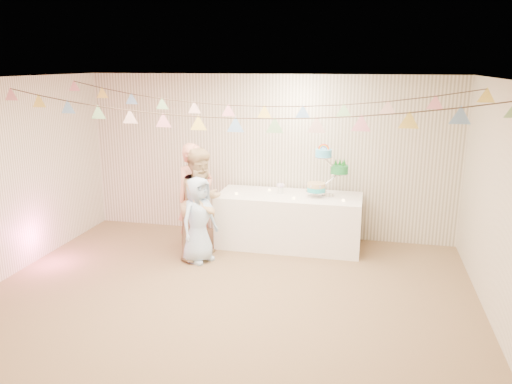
% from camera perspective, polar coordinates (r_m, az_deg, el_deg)
% --- Properties ---
extents(floor, '(6.00, 6.00, 0.00)m').
position_cam_1_polar(floor, '(6.18, -3.54, -12.13)').
color(floor, brown).
rests_on(floor, ground).
extents(ceiling, '(6.00, 6.00, 0.00)m').
position_cam_1_polar(ceiling, '(5.52, -3.97, 12.73)').
color(ceiling, silver).
rests_on(ceiling, ground).
extents(back_wall, '(6.00, 6.00, 0.00)m').
position_cam_1_polar(back_wall, '(8.08, 1.30, 4.09)').
color(back_wall, silver).
rests_on(back_wall, ground).
extents(front_wall, '(6.00, 6.00, 0.00)m').
position_cam_1_polar(front_wall, '(3.53, -15.54, -10.74)').
color(front_wall, silver).
rests_on(front_wall, ground).
extents(right_wall, '(5.00, 5.00, 0.00)m').
position_cam_1_polar(right_wall, '(5.67, 26.78, -2.12)').
color(right_wall, silver).
rests_on(right_wall, ground).
extents(table, '(2.18, 0.87, 0.82)m').
position_cam_1_polar(table, '(7.73, 3.81, -3.25)').
color(table, white).
rests_on(table, floor).
extents(cake_stand, '(0.66, 0.39, 0.74)m').
position_cam_1_polar(cake_stand, '(7.53, 8.10, 1.76)').
color(cake_stand, silver).
rests_on(cake_stand, table).
extents(cake_bottom, '(0.31, 0.31, 0.15)m').
position_cam_1_polar(cake_bottom, '(7.55, 6.85, -0.38)').
color(cake_bottom, '#28BBBF').
rests_on(cake_bottom, cake_stand).
extents(cake_middle, '(0.27, 0.27, 0.22)m').
position_cam_1_polar(cake_middle, '(7.61, 9.50, 1.73)').
color(cake_middle, '#1B7B38').
rests_on(cake_middle, cake_stand).
extents(cake_top_tier, '(0.25, 0.25, 0.19)m').
position_cam_1_polar(cake_top_tier, '(7.45, 7.69, 3.65)').
color(cake_top_tier, '#4EC0F6').
rests_on(cake_top_tier, cake_stand).
extents(platter, '(0.37, 0.37, 0.02)m').
position_cam_1_polar(platter, '(7.71, -0.90, -0.57)').
color(platter, white).
rests_on(platter, table).
extents(posy, '(0.14, 0.14, 0.16)m').
position_cam_1_polar(posy, '(7.68, 2.83, -0.07)').
color(posy, white).
rests_on(posy, table).
extents(person_adult_a, '(0.68, 0.71, 1.64)m').
position_cam_1_polar(person_adult_a, '(7.48, -6.95, -0.68)').
color(person_adult_a, tan).
rests_on(person_adult_a, floor).
extents(person_adult_b, '(0.83, 0.94, 1.61)m').
position_cam_1_polar(person_adult_b, '(7.21, -6.17, -1.32)').
color(person_adult_b, tan).
rests_on(person_adult_b, floor).
extents(person_child, '(0.63, 0.72, 1.24)m').
position_cam_1_polar(person_child, '(7.11, -6.58, -3.15)').
color(person_child, '#A8CBEF').
rests_on(person_child, floor).
extents(bunting_back, '(5.60, 1.10, 0.40)m').
position_cam_1_polar(bunting_back, '(6.59, -1.13, 10.90)').
color(bunting_back, pink).
rests_on(bunting_back, ceiling).
extents(bunting_front, '(5.60, 0.90, 0.36)m').
position_cam_1_polar(bunting_front, '(5.35, -4.54, 9.65)').
color(bunting_front, '#72A5E5').
rests_on(bunting_front, ceiling).
extents(tealight_0, '(0.04, 0.04, 0.03)m').
position_cam_1_polar(tealight_0, '(7.63, -2.26, -0.16)').
color(tealight_0, '#FFD88C').
rests_on(tealight_0, table).
extents(tealight_1, '(0.04, 0.04, 0.03)m').
position_cam_1_polar(tealight_1, '(7.84, 1.55, 0.25)').
color(tealight_1, '#FFD88C').
rests_on(tealight_1, table).
extents(tealight_2, '(0.04, 0.04, 0.03)m').
position_cam_1_polar(tealight_2, '(7.39, 4.36, -0.69)').
color(tealight_2, '#FFD88C').
rests_on(tealight_2, table).
extents(tealight_3, '(0.04, 0.04, 0.03)m').
position_cam_1_polar(tealight_3, '(7.78, 6.66, 0.04)').
color(tealight_3, '#FFD88C').
rests_on(tealight_3, table).
extents(tealight_4, '(0.04, 0.04, 0.03)m').
position_cam_1_polar(tealight_4, '(7.36, 9.95, -0.93)').
color(tealight_4, '#FFD88C').
rests_on(tealight_4, table).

